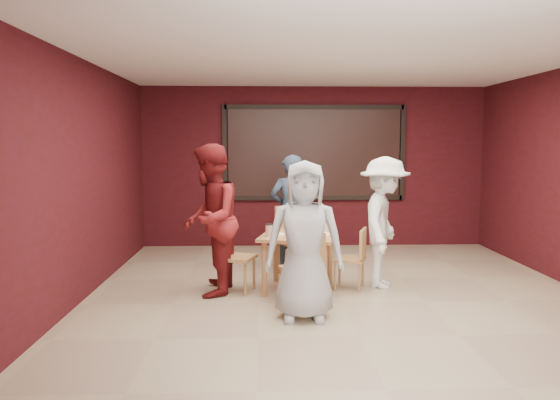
{
  "coord_description": "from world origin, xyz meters",
  "views": [
    {
      "loc": [
        -0.92,
        -6.08,
        1.82
      ],
      "look_at": [
        -0.7,
        0.53,
        1.13
      ],
      "focal_mm": 35.0,
      "sensor_mm": 36.0,
      "label": 1
    }
  ],
  "objects_px": {
    "chair_left": "(231,252)",
    "diner_right": "(384,222)",
    "chair_right": "(355,255)",
    "diner_front": "(304,241)",
    "diner_back": "(291,212)",
    "diner_left": "(210,220)",
    "dining_table": "(298,241)",
    "chair_front": "(304,265)",
    "chair_back": "(294,236)"
  },
  "relations": [
    {
      "from": "chair_front",
      "to": "diner_right",
      "type": "xyz_separation_m",
      "value": [
        1.08,
        0.85,
        0.35
      ]
    },
    {
      "from": "chair_right",
      "to": "chair_back",
      "type": "bearing_deg",
      "value": 130.21
    },
    {
      "from": "chair_right",
      "to": "chair_left",
      "type": "bearing_deg",
      "value": -179.08
    },
    {
      "from": "dining_table",
      "to": "diner_right",
      "type": "height_order",
      "value": "diner_right"
    },
    {
      "from": "diner_front",
      "to": "diner_back",
      "type": "bearing_deg",
      "value": 92.9
    },
    {
      "from": "chair_back",
      "to": "chair_left",
      "type": "relative_size",
      "value": 1.1
    },
    {
      "from": "chair_left",
      "to": "chair_right",
      "type": "xyz_separation_m",
      "value": [
        1.53,
        0.02,
        -0.05
      ]
    },
    {
      "from": "dining_table",
      "to": "diner_front",
      "type": "height_order",
      "value": "diner_front"
    },
    {
      "from": "chair_front",
      "to": "chair_left",
      "type": "distance_m",
      "value": 1.1
    },
    {
      "from": "diner_right",
      "to": "diner_left",
      "type": "bearing_deg",
      "value": 115.65
    },
    {
      "from": "chair_back",
      "to": "diner_front",
      "type": "distance_m",
      "value": 1.98
    },
    {
      "from": "chair_left",
      "to": "chair_right",
      "type": "height_order",
      "value": "chair_left"
    },
    {
      "from": "dining_table",
      "to": "diner_back",
      "type": "xyz_separation_m",
      "value": [
        -0.03,
        1.23,
        0.21
      ]
    },
    {
      "from": "diner_left",
      "to": "diner_right",
      "type": "bearing_deg",
      "value": 100.7
    },
    {
      "from": "chair_left",
      "to": "chair_right",
      "type": "distance_m",
      "value": 1.53
    },
    {
      "from": "chair_left",
      "to": "diner_right",
      "type": "xyz_separation_m",
      "value": [
        1.92,
        0.14,
        0.34
      ]
    },
    {
      "from": "diner_front",
      "to": "diner_back",
      "type": "distance_m",
      "value": 2.33
    },
    {
      "from": "dining_table",
      "to": "chair_back",
      "type": "distance_m",
      "value": 0.86
    },
    {
      "from": "chair_right",
      "to": "diner_front",
      "type": "bearing_deg",
      "value": -122.54
    },
    {
      "from": "chair_right",
      "to": "dining_table",
      "type": "bearing_deg",
      "value": -178.29
    },
    {
      "from": "chair_left",
      "to": "diner_front",
      "type": "relative_size",
      "value": 0.52
    },
    {
      "from": "chair_right",
      "to": "diner_front",
      "type": "relative_size",
      "value": 0.47
    },
    {
      "from": "diner_front",
      "to": "chair_right",
      "type": "bearing_deg",
      "value": 59.97
    },
    {
      "from": "diner_front",
      "to": "chair_back",
      "type": "bearing_deg",
      "value": 92.28
    },
    {
      "from": "chair_left",
      "to": "diner_back",
      "type": "bearing_deg",
      "value": 56.99
    },
    {
      "from": "dining_table",
      "to": "chair_back",
      "type": "height_order",
      "value": "chair_back"
    },
    {
      "from": "diner_left",
      "to": "diner_right",
      "type": "height_order",
      "value": "diner_left"
    },
    {
      "from": "diner_left",
      "to": "chair_right",
      "type": "bearing_deg",
      "value": 98.46
    },
    {
      "from": "chair_back",
      "to": "diner_back",
      "type": "distance_m",
      "value": 0.47
    },
    {
      "from": "chair_right",
      "to": "diner_back",
      "type": "height_order",
      "value": "diner_back"
    },
    {
      "from": "chair_front",
      "to": "diner_back",
      "type": "height_order",
      "value": "diner_back"
    },
    {
      "from": "chair_front",
      "to": "chair_back",
      "type": "xyz_separation_m",
      "value": [
        -0.02,
        1.57,
        0.06
      ]
    },
    {
      "from": "dining_table",
      "to": "chair_right",
      "type": "xyz_separation_m",
      "value": [
        0.7,
        0.02,
        -0.19
      ]
    },
    {
      "from": "diner_back",
      "to": "diner_right",
      "type": "xyz_separation_m",
      "value": [
        1.12,
        -1.09,
        -0.0
      ]
    },
    {
      "from": "diner_front",
      "to": "dining_table",
      "type": "bearing_deg",
      "value": 91.75
    },
    {
      "from": "chair_right",
      "to": "diner_left",
      "type": "bearing_deg",
      "value": -175.47
    },
    {
      "from": "diner_back",
      "to": "diner_left",
      "type": "height_order",
      "value": "diner_left"
    },
    {
      "from": "dining_table",
      "to": "chair_front",
      "type": "height_order",
      "value": "dining_table"
    },
    {
      "from": "chair_left",
      "to": "diner_left",
      "type": "relative_size",
      "value": 0.47
    },
    {
      "from": "chair_back",
      "to": "chair_left",
      "type": "bearing_deg",
      "value": -133.74
    },
    {
      "from": "chair_left",
      "to": "diner_right",
      "type": "distance_m",
      "value": 1.96
    },
    {
      "from": "dining_table",
      "to": "chair_left",
      "type": "height_order",
      "value": "chair_left"
    },
    {
      "from": "chair_back",
      "to": "diner_left",
      "type": "height_order",
      "value": "diner_left"
    },
    {
      "from": "diner_left",
      "to": "diner_back",
      "type": "bearing_deg",
      "value": 146.25
    },
    {
      "from": "diner_back",
      "to": "chair_left",
      "type": "bearing_deg",
      "value": 49.49
    },
    {
      "from": "chair_back",
      "to": "diner_right",
      "type": "height_order",
      "value": "diner_right"
    },
    {
      "from": "chair_front",
      "to": "diner_right",
      "type": "height_order",
      "value": "diner_right"
    },
    {
      "from": "dining_table",
      "to": "diner_right",
      "type": "xyz_separation_m",
      "value": [
        1.09,
        0.14,
        0.2
      ]
    },
    {
      "from": "diner_back",
      "to": "diner_left",
      "type": "bearing_deg",
      "value": 44.82
    },
    {
      "from": "chair_back",
      "to": "chair_right",
      "type": "height_order",
      "value": "chair_back"
    }
  ]
}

